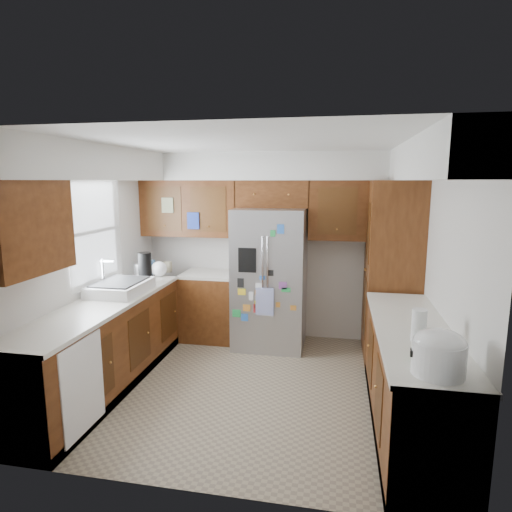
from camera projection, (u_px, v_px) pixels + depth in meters
The scene contains 12 objects.
floor at pixel (252, 386), 4.52m from camera, with size 3.60×3.60×0.00m, color tan.
room_shell at pixel (248, 211), 4.57m from camera, with size 3.64×3.24×2.52m.
left_counter_run at pixel (132, 338), 4.72m from camera, with size 1.36×3.20×0.92m.
right_counter_run at pixel (410, 382), 3.71m from camera, with size 0.63×2.25×0.92m.
pantry at pixel (392, 270), 5.17m from camera, with size 0.60×0.90×2.15m, color #47220D.
fridge at pixel (270, 278), 5.53m from camera, with size 0.90×0.79×1.80m.
bridge_cabinet at pixel (273, 194), 5.56m from camera, with size 0.96×0.34×0.35m, color #47220D.
fridge_top_items at pixel (269, 171), 5.50m from camera, with size 0.66×0.29×0.26m.
sink_assembly at pixel (120, 287), 4.72m from camera, with size 0.52×0.70×0.37m.
left_counter_clutter at pixel (150, 269), 5.37m from camera, with size 0.38×0.81×0.38m.
rice_cooker at pixel (439, 352), 2.72m from camera, with size 0.34×0.33×0.29m.
paper_towel at pixel (419, 325), 3.29m from camera, with size 0.11×0.11×0.25m, color white.
Camera 1 is at (0.84, -4.13, 2.14)m, focal length 30.00 mm.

